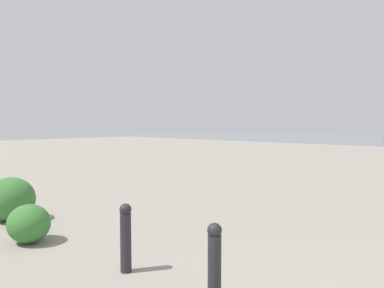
# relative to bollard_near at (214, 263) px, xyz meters

# --- Properties ---
(bollard_near) EXTENTS (0.13, 0.13, 0.75)m
(bollard_near) POSITION_rel_bollard_near_xyz_m (0.00, 0.00, 0.00)
(bollard_near) COLOR #232328
(bollard_near) RESTS_ON ground
(bollard_mid) EXTENTS (0.13, 0.13, 0.75)m
(bollard_mid) POSITION_rel_bollard_near_xyz_m (1.18, 0.06, 0.00)
(bollard_mid) COLOR #232328
(bollard_mid) RESTS_ON ground
(shrub_round) EXTENTS (0.84, 0.76, 0.72)m
(shrub_round) POSITION_rel_bollard_near_xyz_m (4.29, 0.06, -0.03)
(shrub_round) COLOR #387533
(shrub_round) RESTS_ON ground
(shrub_wide) EXTENTS (0.61, 0.55, 0.52)m
(shrub_wide) POSITION_rel_bollard_near_xyz_m (2.93, 0.35, -0.13)
(shrub_wide) COLOR #387533
(shrub_wide) RESTS_ON ground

